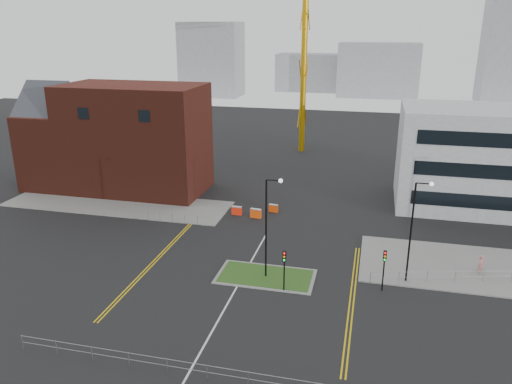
% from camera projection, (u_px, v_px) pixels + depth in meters
% --- Properties ---
extents(ground, '(200.00, 200.00, 0.00)m').
position_uv_depth(ground, '(216.00, 324.00, 37.18)').
color(ground, black).
rests_on(ground, ground).
extents(pavement_left, '(28.00, 8.00, 0.12)m').
position_uv_depth(pavement_left, '(117.00, 204.00, 61.88)').
color(pavement_left, slate).
rests_on(pavement_left, ground).
extents(pavement_right, '(24.00, 10.00, 0.12)m').
position_uv_depth(pavement_right, '(495.00, 270.00, 45.15)').
color(pavement_right, slate).
rests_on(pavement_right, ground).
extents(island_kerb, '(8.60, 4.60, 0.08)m').
position_uv_depth(island_kerb, '(266.00, 276.00, 44.09)').
color(island_kerb, slate).
rests_on(island_kerb, ground).
extents(grass_island, '(8.00, 4.00, 0.12)m').
position_uv_depth(grass_island, '(266.00, 276.00, 44.08)').
color(grass_island, '#254918').
rests_on(grass_island, ground).
extents(brick_building, '(24.20, 10.07, 14.24)m').
position_uv_depth(brick_building, '(115.00, 139.00, 65.91)').
color(brick_building, '#4F1D13').
rests_on(brick_building, ground).
extents(office_block, '(25.00, 12.20, 12.00)m').
position_uv_depth(office_block, '(508.00, 160.00, 58.92)').
color(office_block, '#A5A8AA').
rests_on(office_block, ground).
extents(tower_crane, '(48.78, 22.58, 36.15)m').
position_uv_depth(tower_crane, '(341.00, 0.00, 81.35)').
color(tower_crane, '#CC900C').
rests_on(tower_crane, ground).
extents(streetlamp_island, '(1.46, 0.36, 9.18)m').
position_uv_depth(streetlamp_island, '(269.00, 220.00, 42.33)').
color(streetlamp_island, black).
rests_on(streetlamp_island, ground).
extents(streetlamp_right_near, '(1.46, 0.36, 9.18)m').
position_uv_depth(streetlamp_right_near, '(414.00, 224.00, 41.49)').
color(streetlamp_right_near, black).
rests_on(streetlamp_right_near, ground).
extents(traffic_light_island, '(0.28, 0.33, 3.65)m').
position_uv_depth(traffic_light_island, '(284.00, 263.00, 40.98)').
color(traffic_light_island, black).
rests_on(traffic_light_island, ground).
extents(traffic_light_right, '(0.28, 0.33, 3.65)m').
position_uv_depth(traffic_light_right, '(384.00, 263.00, 41.04)').
color(traffic_light_right, black).
rests_on(traffic_light_right, ground).
extents(railing_front, '(24.05, 0.05, 1.10)m').
position_uv_depth(railing_front, '(187.00, 366.00, 31.40)').
color(railing_front, gray).
rests_on(railing_front, ground).
extents(railing_left, '(6.05, 0.05, 1.10)m').
position_uv_depth(railing_left, '(172.00, 216.00, 55.97)').
color(railing_left, gray).
rests_on(railing_left, ground).
extents(railing_right, '(19.05, 5.05, 1.10)m').
position_uv_depth(railing_right, '(484.00, 274.00, 42.95)').
color(railing_right, gray).
rests_on(railing_right, ground).
extents(centre_line, '(0.15, 30.00, 0.01)m').
position_uv_depth(centre_line, '(224.00, 310.00, 39.02)').
color(centre_line, silver).
rests_on(centre_line, ground).
extents(yellow_left_a, '(0.12, 24.00, 0.01)m').
position_uv_depth(yellow_left_a, '(160.00, 254.00, 48.39)').
color(yellow_left_a, gold).
rests_on(yellow_left_a, ground).
extents(yellow_left_b, '(0.12, 24.00, 0.01)m').
position_uv_depth(yellow_left_b, '(163.00, 255.00, 48.33)').
color(yellow_left_b, gold).
rests_on(yellow_left_b, ground).
extents(yellow_right_a, '(0.12, 20.00, 0.01)m').
position_uv_depth(yellow_right_a, '(350.00, 299.00, 40.59)').
color(yellow_right_a, gold).
rests_on(yellow_right_a, ground).
extents(yellow_right_b, '(0.12, 20.00, 0.01)m').
position_uv_depth(yellow_right_b, '(354.00, 299.00, 40.52)').
color(yellow_right_b, gold).
rests_on(yellow_right_b, ground).
extents(skyline_a, '(18.00, 12.00, 22.00)m').
position_uv_depth(skyline_a, '(212.00, 60.00, 153.14)').
color(skyline_a, gray).
rests_on(skyline_a, ground).
extents(skyline_b, '(24.00, 12.00, 16.00)m').
position_uv_depth(skyline_b, '(378.00, 70.00, 152.16)').
color(skyline_b, gray).
rests_on(skyline_b, ground).
extents(skyline_c, '(14.00, 12.00, 28.00)m').
position_uv_depth(skyline_c, '(509.00, 52.00, 137.84)').
color(skyline_c, gray).
rests_on(skyline_c, ground).
extents(skyline_d, '(30.00, 12.00, 12.00)m').
position_uv_depth(skyline_d, '(323.00, 73.00, 166.02)').
color(skyline_d, gray).
rests_on(skyline_d, ground).
extents(pedestrian, '(0.84, 0.76, 1.93)m').
position_uv_depth(pedestrian, '(481.00, 265.00, 44.15)').
color(pedestrian, tan).
rests_on(pedestrian, ground).
extents(barrier_left, '(1.21, 0.44, 1.01)m').
position_uv_depth(barrier_left, '(237.00, 210.00, 58.40)').
color(barrier_left, '#FF290E').
rests_on(barrier_left, ground).
extents(barrier_mid, '(1.32, 0.58, 1.08)m').
position_uv_depth(barrier_mid, '(256.00, 213.00, 57.45)').
color(barrier_mid, '#FF500E').
rests_on(barrier_mid, ground).
extents(barrier_right, '(1.13, 0.52, 0.92)m').
position_uv_depth(barrier_right, '(273.00, 208.00, 59.27)').
color(barrier_right, '#ED450D').
rests_on(barrier_right, ground).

